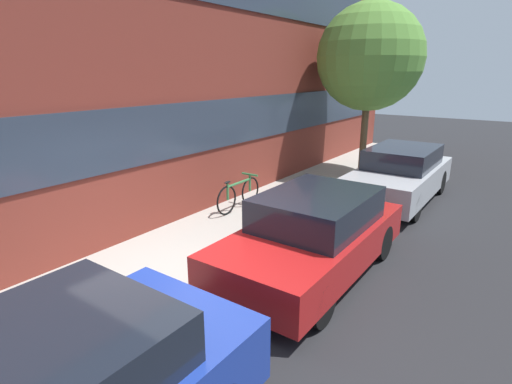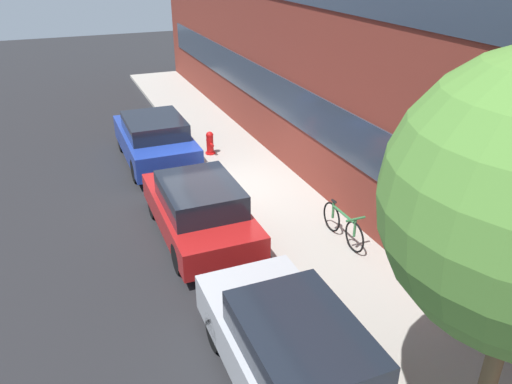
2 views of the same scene
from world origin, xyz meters
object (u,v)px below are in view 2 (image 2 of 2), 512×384
Objects in this scene: parked_car_red at (199,209)px; fire_hydrant at (210,143)px; parked_car_silver at (296,358)px; bicycle at (343,225)px; parked_car_blue at (155,139)px.

fire_hydrant is at bearing -20.25° from parked_car_red.
parked_car_red is 4.61m from fire_hydrant.
parked_car_silver is 5.92× the size of fire_hydrant.
parked_car_red is at bearing -20.25° from fire_hydrant.
parked_car_blue is at bearing -156.96° from bicycle.
bicycle is (6.17, 2.72, -0.20)m from parked_car_blue.
fire_hydrant is at bearing -9.95° from parked_car_silver.
parked_car_blue reaches higher than parked_car_red.
parked_car_red reaches higher than bicycle.
parked_car_silver reaches higher than bicycle.
parked_car_silver reaches higher than parked_car_red.
bicycle is at bearing -119.47° from parked_car_red.
parked_car_silver is at bearing -40.74° from bicycle.
parked_car_silver is at bearing -180.00° from parked_car_blue.
parked_car_red is 0.93× the size of parked_car_silver.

